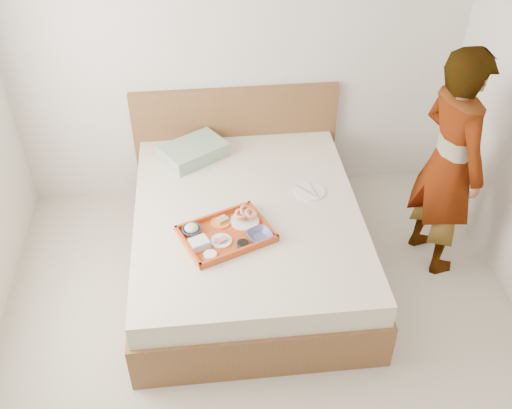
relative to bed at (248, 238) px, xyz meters
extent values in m
cube|color=beige|center=(0.04, -1.00, -0.27)|extent=(3.50, 4.00, 0.01)
cube|color=silver|center=(0.04, 1.00, 1.04)|extent=(3.50, 0.01, 2.60)
cube|color=brown|center=(0.00, 0.00, 0.00)|extent=(1.65, 2.00, 0.53)
cube|color=brown|center=(0.00, 0.97, 0.21)|extent=(1.65, 0.06, 0.95)
cube|color=#93B18C|center=(-0.35, 0.68, 0.32)|extent=(0.57, 0.52, 0.11)
cube|color=#C04D14|center=(-0.16, -0.26, 0.29)|extent=(0.68, 0.59, 0.05)
cylinder|color=white|center=(-0.03, -0.14, 0.29)|extent=(0.25, 0.25, 0.01)
imported|color=navy|center=(0.05, -0.32, 0.30)|extent=(0.21, 0.21, 0.04)
cylinder|color=black|center=(-0.06, -0.38, 0.30)|extent=(0.11, 0.11, 0.03)
cylinder|color=white|center=(-0.20, -0.32, 0.29)|extent=(0.18, 0.18, 0.01)
cylinder|color=orange|center=(-0.19, -0.14, 0.29)|extent=(0.18, 0.18, 0.01)
imported|color=navy|center=(-0.39, -0.22, 0.30)|extent=(0.16, 0.16, 0.04)
cube|color=silver|center=(-0.34, -0.35, 0.31)|extent=(0.15, 0.13, 0.05)
cylinder|color=white|center=(-0.28, -0.46, 0.29)|extent=(0.11, 0.11, 0.03)
cylinder|color=white|center=(0.47, 0.15, 0.27)|extent=(0.29, 0.29, 0.01)
imported|color=white|center=(1.37, -0.04, 0.58)|extent=(0.54, 0.69, 1.68)
camera|label=1|loc=(-0.28, -3.13, 2.85)|focal=41.29mm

